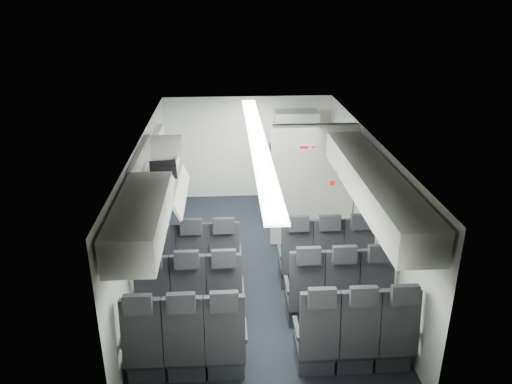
{
  "coord_description": "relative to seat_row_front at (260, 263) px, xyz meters",
  "views": [
    {
      "loc": [
        -0.47,
        -6.93,
        4.18
      ],
      "look_at": [
        0.0,
        0.4,
        1.15
      ],
      "focal_mm": 35.0,
      "sensor_mm": 36.0,
      "label": 1
    }
  ],
  "objects": [
    {
      "name": "overhead_bin_right_front",
      "position": [
        1.4,
        0.28,
        1.46
      ],
      "size": [
        0.53,
        1.7,
        0.4
      ],
      "color": "silver",
      "rests_on": "cabin_shell"
    },
    {
      "name": "cabin_shell",
      "position": [
        0.0,
        0.53,
        0.72
      ],
      "size": [
        3.41,
        6.01,
        2.16
      ],
      "color": "black",
      "rests_on": "ground"
    },
    {
      "name": "seat_row_mid",
      "position": [
        0.0,
        -0.9,
        0.0
      ],
      "size": [
        3.33,
        0.56,
        1.24
      ],
      "color": "black",
      "rests_on": "cabin_shell"
    },
    {
      "name": "flight_attendant",
      "position": [
        0.4,
        2.36,
        0.36
      ],
      "size": [
        0.44,
        0.6,
        1.53
      ],
      "primitive_type": "imported",
      "rotation": [
        0.0,
        0.0,
        1.7
      ],
      "color": "black",
      "rests_on": "ground"
    },
    {
      "name": "boarding_door",
      "position": [
        -1.64,
        2.09,
        0.55
      ],
      "size": [
        0.12,
        1.27,
        1.86
      ],
      "color": "silver",
      "rests_on": "cabin_shell"
    },
    {
      "name": "seat_row_front",
      "position": [
        0.0,
        0.0,
        0.0
      ],
      "size": [
        3.33,
        0.56,
        1.24
      ],
      "color": "black",
      "rests_on": "cabin_shell"
    },
    {
      "name": "overhead_bin_right_rear",
      "position": [
        1.4,
        -1.47,
        1.46
      ],
      "size": [
        0.53,
        1.8,
        0.4
      ],
      "color": "silver",
      "rests_on": "cabin_shell"
    },
    {
      "name": "overhead_bin_left_front_open",
      "position": [
        -1.44,
        0.28,
        1.33
      ],
      "size": [
        0.64,
        1.7,
        0.72
      ],
      "color": "#9E9E93",
      "rests_on": "cabin_shell"
    },
    {
      "name": "carry_on_bag",
      "position": [
        -1.36,
        0.31,
        1.37
      ],
      "size": [
        0.41,
        0.31,
        0.22
      ],
      "primitive_type": "cube",
      "rotation": [
        0.0,
        0.0,
        0.16
      ],
      "color": "black",
      "rests_on": "overhead_bin_left_front_open"
    },
    {
      "name": "seat_row_rear",
      "position": [
        0.0,
        -1.8,
        0.0
      ],
      "size": [
        3.33,
        0.56,
        1.24
      ],
      "color": "black",
      "rests_on": "cabin_shell"
    },
    {
      "name": "galley_unit",
      "position": [
        0.95,
        3.25,
        0.55
      ],
      "size": [
        0.85,
        0.52,
        1.9
      ],
      "color": "#939399",
      "rests_on": "cabin_shell"
    },
    {
      "name": "bulkhead_partition",
      "position": [
        0.98,
        1.33,
        0.67
      ],
      "size": [
        1.4,
        0.15,
        2.13
      ],
      "color": "silver",
      "rests_on": "cabin_shell"
    },
    {
      "name": "papers",
      "position": [
        0.59,
        2.31,
        0.6
      ],
      "size": [
        0.19,
        0.11,
        0.14
      ],
      "primitive_type": "cube",
      "rotation": [
        0.0,
        0.0,
        0.46
      ],
      "color": "white",
      "rests_on": "flight_attendant"
    },
    {
      "name": "overhead_bin_left_rear",
      "position": [
        -1.4,
        -1.47,
        1.46
      ],
      "size": [
        0.53,
        1.8,
        0.4
      ],
      "color": "silver",
      "rests_on": "cabin_shell"
    }
  ]
}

